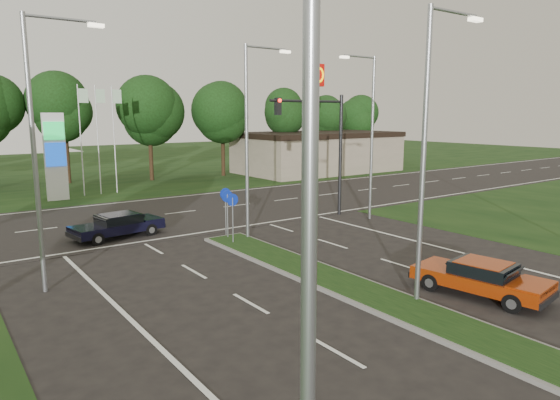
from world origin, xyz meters
TOP-DOWN VIEW (x-y plane):
  - verge_far at (0.00, 55.00)m, footprint 160.00×50.00m
  - cross_road at (0.00, 24.00)m, footprint 160.00×12.00m
  - median_kerb at (0.00, 4.00)m, footprint 2.00×26.00m
  - commercial_building at (22.00, 36.00)m, footprint 16.00×9.00m
  - streetlight_median_near at (1.00, 6.00)m, footprint 2.53×0.22m
  - streetlight_median_far at (1.00, 16.00)m, footprint 2.53×0.22m
  - streetlight_left_near at (-8.30, 0.00)m, footprint 2.53×0.22m
  - streetlight_left_far at (-8.30, 14.00)m, footprint 2.53×0.22m
  - streetlight_right_far at (8.80, 16.00)m, footprint 2.53×0.22m
  - traffic_signal at (7.19, 18.00)m, footprint 5.10×0.42m
  - median_signs at (0.00, 16.40)m, footprint 1.16×1.76m
  - gas_pylon at (-3.79, 33.05)m, footprint 5.80×1.26m
  - mcdonalds_sign at (18.00, 31.97)m, footprint 2.20×0.47m
  - treeline_far at (0.10, 39.93)m, footprint 6.00×6.00m
  - red_sedan at (3.04, 5.23)m, footprint 2.35×4.41m
  - navy_sedan at (-4.08, 20.00)m, footprint 4.42×2.31m

SIDE VIEW (x-z plane):
  - verge_far at x=0.00m, z-range -0.01..0.01m
  - cross_road at x=0.00m, z-range -0.01..0.01m
  - median_kerb at x=0.00m, z-range 0.00..0.12m
  - red_sedan at x=3.04m, z-range 0.04..1.19m
  - navy_sedan at x=-4.08m, z-range 0.04..1.20m
  - median_signs at x=0.00m, z-range 0.52..2.90m
  - commercial_building at x=22.00m, z-range 0.00..4.00m
  - gas_pylon at x=-3.79m, z-range -0.80..7.20m
  - traffic_signal at x=7.19m, z-range 1.15..8.15m
  - streetlight_median_near at x=1.00m, z-range 0.58..9.58m
  - streetlight_median_far at x=1.00m, z-range 0.58..9.58m
  - streetlight_left_near at x=-8.30m, z-range 0.58..9.58m
  - streetlight_left_far at x=-8.30m, z-range 0.58..9.58m
  - streetlight_right_far at x=8.80m, z-range 0.58..9.58m
  - treeline_far at x=0.10m, z-range 1.88..11.78m
  - mcdonalds_sign at x=18.00m, z-range 2.79..13.19m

